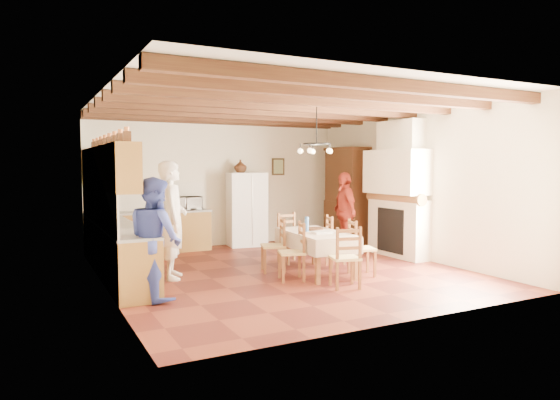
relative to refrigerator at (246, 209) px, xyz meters
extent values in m
cube|color=#4A1A14|center=(-0.55, -2.92, -0.87)|extent=(6.00, 6.50, 0.02)
cube|color=silver|center=(-0.55, -2.92, 2.15)|extent=(6.00, 6.50, 0.02)
cube|color=beige|center=(-0.55, 0.34, 0.64)|extent=(6.00, 0.02, 3.00)
cube|color=beige|center=(-0.55, -6.18, 0.64)|extent=(6.00, 0.02, 3.00)
cube|color=beige|center=(-3.56, -2.92, 0.64)|extent=(0.02, 6.50, 3.00)
cube|color=beige|center=(2.46, -2.92, 0.64)|extent=(0.02, 6.50, 3.00)
cube|color=brown|center=(-3.25, -1.87, -0.43)|extent=(0.60, 4.30, 0.86)
cube|color=brown|center=(-2.10, 0.03, -0.43)|extent=(2.30, 0.60, 0.86)
cube|color=gray|center=(-3.25, -1.87, 0.02)|extent=(0.62, 4.30, 0.04)
cube|color=gray|center=(-2.10, 0.03, 0.02)|extent=(2.34, 0.62, 0.04)
cube|color=beige|center=(-3.54, -1.87, 0.34)|extent=(0.03, 4.30, 0.60)
cube|color=beige|center=(-2.10, 0.32, 0.34)|extent=(2.30, 0.03, 0.60)
cube|color=brown|center=(-3.38, -1.87, 0.99)|extent=(0.35, 4.20, 0.70)
cube|color=#302513|center=(1.00, 0.31, 0.99)|extent=(0.34, 0.03, 0.42)
cube|color=white|center=(0.00, 0.00, 0.00)|extent=(0.94, 0.81, 1.71)
cube|color=beige|center=(-0.13, -3.36, -0.15)|extent=(0.98, 1.73, 0.05)
cube|color=brown|center=(-0.53, -4.08, -0.51)|extent=(0.08, 0.08, 0.69)
cube|color=brown|center=(0.16, -4.13, -0.51)|extent=(0.08, 0.08, 0.69)
cube|color=brown|center=(-0.42, -2.60, -0.51)|extent=(0.08, 0.08, 0.69)
cube|color=brown|center=(0.27, -2.65, -0.51)|extent=(0.08, 0.08, 0.69)
torus|color=black|center=(-0.13, -3.36, 1.39)|extent=(0.47, 0.47, 0.03)
imported|color=white|center=(-2.44, -2.60, 0.12)|extent=(0.66, 0.82, 1.96)
imported|color=#38459F|center=(-3.00, -3.75, 0.01)|extent=(0.84, 0.97, 1.73)
imported|color=#C53E2C|center=(1.61, -1.69, 0.01)|extent=(0.63, 1.08, 1.74)
imported|color=silver|center=(-1.36, 0.03, 0.19)|extent=(0.53, 0.36, 0.29)
imported|color=#331F0C|center=(-0.14, 0.00, 1.01)|extent=(0.35, 0.35, 0.30)
camera|label=1|loc=(-4.61, -10.72, 1.03)|focal=32.00mm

